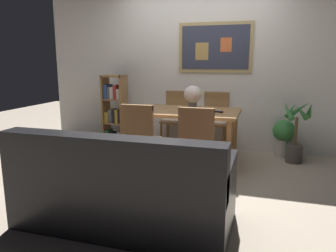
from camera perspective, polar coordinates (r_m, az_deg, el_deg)
The scene contains 13 objects.
ground_plane at distance 4.03m, azimuth 1.11°, elevation -8.64°, with size 12.00×12.00×0.00m, color tan.
wall_back_with_painting at distance 5.21m, azimuth 5.66°, elevation 10.51°, with size 5.20×0.14×2.60m.
dining_table at distance 4.34m, azimuth 3.03°, elevation 1.56°, with size 1.43×0.91×0.74m.
dining_chair_far_left at distance 5.22m, azimuth 1.41°, elevation 2.09°, with size 0.40×0.41×0.91m.
dining_chair_near_right at distance 3.52m, azimuth 5.30°, elevation -2.57°, with size 0.40×0.41×0.91m.
dining_chair_far_right at distance 5.07m, azimuth 8.36°, elevation 1.69°, with size 0.40×0.41×0.91m.
dining_chair_near_left at distance 3.75m, azimuth -4.89°, elevation -1.69°, with size 0.40×0.41×0.91m.
leather_couch at distance 2.79m, azimuth -7.99°, elevation -11.23°, with size 1.80×0.84×0.84m.
bookshelf at distance 5.35m, azimuth -9.38°, elevation 2.22°, with size 0.36×0.28×1.16m.
potted_ivy at distance 5.01m, azimuth 19.83°, elevation -1.53°, with size 0.32×0.32×0.55m.
potted_palm at distance 4.76m, azimuth 21.71°, elevation -1.61°, with size 0.42×0.41×0.88m.
flower_vase at distance 4.36m, azimuth 4.43°, elevation 5.43°, with size 0.25×0.24×0.33m.
tv_remote at distance 4.19m, azimuth 8.75°, elevation 2.57°, with size 0.16×0.12×0.02m.
Camera 1 is at (1.02, -3.65, 1.39)m, focal length 34.39 mm.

